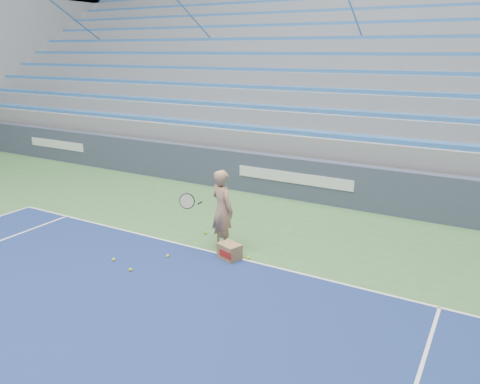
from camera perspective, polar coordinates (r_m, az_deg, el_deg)
sponsor_barrier at (r=12.33m, az=6.82°, el=1.67°), size 30.00×0.32×1.10m
bleachers at (r=17.38m, az=14.63°, el=11.74°), size 31.00×9.15×7.30m
tennis_player at (r=9.10m, az=-2.21°, el=-2.15°), size 0.95×0.91×1.60m
ball_box at (r=8.85m, az=-1.28°, el=-7.25°), size 0.48×0.42×0.30m
tennis_ball_0 at (r=9.10m, az=-15.16°, el=-7.96°), size 0.07×0.07×0.07m
tennis_ball_1 at (r=10.05m, az=-4.23°, el=-4.96°), size 0.07×0.07×0.07m
tennis_ball_2 at (r=8.64m, az=-13.21°, el=-9.22°), size 0.07×0.07×0.07m
tennis_ball_3 at (r=9.05m, az=-8.81°, el=-7.71°), size 0.07×0.07×0.07m
tennis_ball_4 at (r=8.88m, az=0.98°, el=-8.00°), size 0.07×0.07×0.07m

